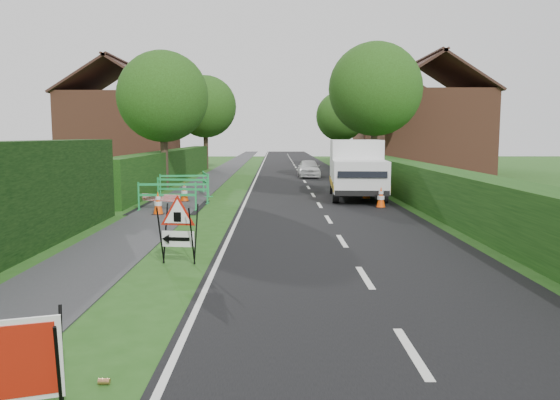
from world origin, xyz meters
name	(u,v)px	position (x,y,z in m)	size (l,w,h in m)	color
ground	(225,294)	(0.00, 0.00, 0.00)	(120.00, 120.00, 0.00)	#214E16
road_surface	(296,168)	(2.50, 35.00, 0.00)	(6.00, 90.00, 0.02)	black
footpath	(228,168)	(-3.00, 35.00, 0.01)	(2.00, 90.00, 0.02)	#2D2D30
hedge_west_far	(172,182)	(-5.00, 22.00, 0.00)	(1.00, 24.00, 1.80)	#14380F
hedge_east	(399,193)	(6.50, 16.00, 0.00)	(1.20, 50.00, 1.50)	#14380F
house_west	(122,131)	(-10.00, 30.00, 2.90)	(7.50, 7.40, 7.88)	brown
house_east_a	(427,131)	(11.00, 28.00, 2.90)	(7.50, 7.40, 7.88)	brown
house_east_b	(396,132)	(12.00, 42.00, 2.90)	(7.50, 7.40, 7.88)	brown
tree_nw	(163,97)	(-4.60, 18.00, 4.48)	(4.40, 4.40, 6.70)	#2D2116
tree_ne	(375,89)	(6.40, 22.00, 5.17)	(5.20, 5.20, 7.79)	#2D2116
tree_fw	(205,107)	(-4.60, 34.00, 4.83)	(4.80, 4.80, 7.24)	#2D2116
tree_fe	(341,116)	(6.40, 38.00, 4.22)	(4.20, 4.20, 6.33)	#2D2116
triangle_sign	(176,224)	(-1.17, 2.09, 0.84)	(0.93, 0.93, 1.20)	black
works_van	(356,167)	(4.25, 14.05, 1.29)	(2.46, 5.48, 2.43)	silver
traffic_cone_0	(381,197)	(4.68, 10.81, 0.39)	(0.38, 0.38, 0.79)	black
traffic_cone_1	(366,190)	(4.62, 13.62, 0.39)	(0.38, 0.38, 0.79)	black
traffic_cone_2	(363,185)	(4.81, 15.71, 0.39)	(0.38, 0.38, 0.79)	black
traffic_cone_3	(158,203)	(-3.06, 9.16, 0.39)	(0.38, 0.38, 0.79)	black
traffic_cone_4	(184,192)	(-2.79, 12.77, 0.39)	(0.38, 0.38, 0.79)	black
ped_barrier_0	(167,193)	(-2.95, 10.21, 0.63)	(2.06, 0.35, 1.00)	green
ped_barrier_1	(183,187)	(-2.77, 12.27, 0.63)	(2.09, 0.69, 1.00)	green
ped_barrier_2	(184,183)	(-3.04, 14.32, 0.63)	(2.09, 0.57, 1.00)	green
ped_barrier_3	(206,181)	(-2.26, 15.38, 0.63)	(0.83, 2.08, 1.00)	green
redwhite_plank	(161,210)	(-3.18, 10.25, 0.00)	(1.50, 0.04, 0.25)	red
litter_can	(104,385)	(-0.97, -3.29, 0.00)	(0.07, 0.07, 0.12)	#BF7F4C
hatchback_car	(309,168)	(2.93, 25.44, 0.57)	(1.34, 3.33, 1.14)	white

